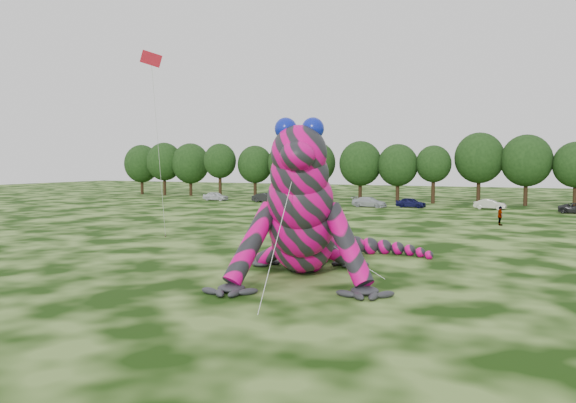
% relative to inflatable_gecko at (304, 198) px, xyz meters
% --- Properties ---
extents(ground, '(240.00, 240.00, 0.00)m').
position_rel_inflatable_gecko_xyz_m(ground, '(-3.67, -1.01, -4.17)').
color(ground, '#16330A').
rests_on(ground, ground).
extents(inflatable_gecko, '(18.74, 20.36, 8.33)m').
position_rel_inflatable_gecko_xyz_m(inflatable_gecko, '(0.00, 0.00, 0.00)').
color(inflatable_gecko, '#D40372').
rests_on(inflatable_gecko, ground).
extents(flying_kite, '(3.41, 5.50, 14.61)m').
position_rel_inflatable_gecko_xyz_m(flying_kite, '(-13.61, 4.28, 8.40)').
color(flying_kite, red).
rests_on(flying_kite, ground).
extents(tree_0, '(6.91, 6.22, 9.51)m').
position_rel_inflatable_gecko_xyz_m(tree_0, '(-58.23, 58.22, 0.59)').
color(tree_0, black).
rests_on(tree_0, ground).
extents(tree_1, '(6.74, 6.07, 9.81)m').
position_rel_inflatable_gecko_xyz_m(tree_1, '(-52.02, 57.04, 0.74)').
color(tree_1, black).
rests_on(tree_1, ground).
extents(tree_2, '(7.04, 6.34, 9.64)m').
position_rel_inflatable_gecko_xyz_m(tree_2, '(-46.69, 57.75, 0.66)').
color(tree_2, black).
rests_on(tree_2, ground).
extents(tree_3, '(5.81, 5.23, 9.44)m').
position_rel_inflatable_gecko_xyz_m(tree_3, '(-39.39, 56.06, 0.55)').
color(tree_3, black).
rests_on(tree_3, ground).
extents(tree_4, '(6.22, 5.60, 9.06)m').
position_rel_inflatable_gecko_xyz_m(tree_4, '(-33.31, 57.70, 0.36)').
color(tree_4, black).
rests_on(tree_4, ground).
extents(tree_5, '(7.16, 6.44, 9.80)m').
position_rel_inflatable_gecko_xyz_m(tree_5, '(-26.79, 57.42, 0.73)').
color(tree_5, black).
rests_on(tree_5, ground).
extents(tree_6, '(6.52, 5.86, 9.49)m').
position_rel_inflatable_gecko_xyz_m(tree_6, '(-21.22, 55.67, 0.58)').
color(tree_6, black).
rests_on(tree_6, ground).
extents(tree_7, '(6.68, 6.01, 9.48)m').
position_rel_inflatable_gecko_xyz_m(tree_7, '(-13.75, 55.79, 0.57)').
color(tree_7, black).
rests_on(tree_7, ground).
extents(tree_8, '(6.14, 5.53, 8.94)m').
position_rel_inflatable_gecko_xyz_m(tree_8, '(-7.89, 55.97, 0.31)').
color(tree_8, black).
rests_on(tree_8, ground).
extents(tree_9, '(5.27, 4.74, 8.68)m').
position_rel_inflatable_gecko_xyz_m(tree_9, '(-2.60, 56.33, 0.17)').
color(tree_9, black).
rests_on(tree_9, ground).
extents(tree_10, '(7.09, 6.38, 10.50)m').
position_rel_inflatable_gecko_xyz_m(tree_10, '(3.73, 57.57, 1.09)').
color(tree_10, black).
rests_on(tree_10, ground).
extents(tree_11, '(7.01, 6.31, 10.07)m').
position_rel_inflatable_gecko_xyz_m(tree_11, '(10.12, 57.18, 0.87)').
color(tree_11, black).
rests_on(tree_11, ground).
extents(tree_12, '(5.99, 5.39, 8.97)m').
position_rel_inflatable_gecko_xyz_m(tree_12, '(16.34, 56.73, 0.32)').
color(tree_12, black).
rests_on(tree_12, ground).
extents(car_0, '(4.17, 1.69, 1.42)m').
position_rel_inflatable_gecko_xyz_m(car_0, '(-35.60, 48.38, -3.46)').
color(car_0, silver).
rests_on(car_0, ground).
extents(car_1, '(4.26, 1.51, 1.40)m').
position_rel_inflatable_gecko_xyz_m(car_1, '(-26.51, 48.23, -3.47)').
color(car_1, black).
rests_on(car_1, ground).
extents(car_2, '(4.90, 2.61, 1.31)m').
position_rel_inflatable_gecko_xyz_m(car_2, '(-18.22, 46.18, -3.51)').
color(car_2, maroon).
rests_on(car_2, ground).
extents(car_3, '(5.09, 2.63, 1.41)m').
position_rel_inflatable_gecko_xyz_m(car_3, '(-9.31, 45.59, -3.46)').
color(car_3, '#B9BEC4').
rests_on(car_3, ground).
extents(car_4, '(4.18, 2.08, 1.37)m').
position_rel_inflatable_gecko_xyz_m(car_4, '(-3.93, 47.12, -3.48)').
color(car_4, '#111244').
rests_on(car_4, ground).
extents(car_5, '(4.07, 1.73, 1.31)m').
position_rel_inflatable_gecko_xyz_m(car_5, '(6.04, 48.82, -3.51)').
color(car_5, silver).
rests_on(car_5, ground).
extents(spectator_1, '(0.87, 1.01, 1.78)m').
position_rel_inflatable_gecko_xyz_m(spectator_1, '(-6.76, 22.11, -3.28)').
color(spectator_1, gray).
rests_on(spectator_1, ground).
extents(spectator_4, '(0.75, 0.98, 1.80)m').
position_rel_inflatable_gecko_xyz_m(spectator_4, '(-17.96, 35.83, -3.27)').
color(spectator_4, gray).
rests_on(spectator_4, ground).
extents(spectator_3, '(0.82, 1.19, 1.88)m').
position_rel_inflatable_gecko_xyz_m(spectator_3, '(8.53, 29.10, -3.23)').
color(spectator_3, gray).
rests_on(spectator_3, ground).
extents(spectator_0, '(0.68, 0.58, 1.58)m').
position_rel_inflatable_gecko_xyz_m(spectator_0, '(-12.44, 22.39, -3.38)').
color(spectator_0, gray).
rests_on(spectator_0, ground).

